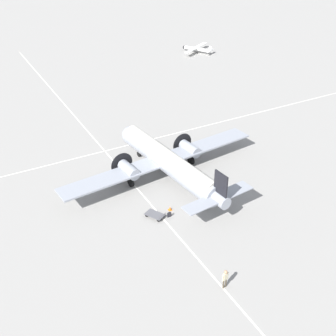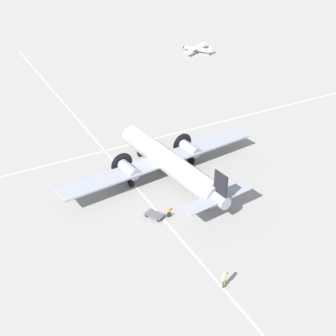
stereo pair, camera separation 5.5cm
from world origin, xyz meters
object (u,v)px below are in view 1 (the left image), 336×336
(suitcase_near_door, at_px, (169,215))
(light_aircraft_distant, at_px, (197,49))
(baggage_cart, at_px, (155,215))
(traffic_cone, at_px, (170,208))
(airliner_main, at_px, (166,160))
(crew_foreground, at_px, (225,277))

(suitcase_near_door, distance_m, light_aircraft_distant, 57.59)
(baggage_cart, xyz_separation_m, traffic_cone, (-1.87, -0.26, -0.06))
(light_aircraft_distant, bearing_deg, suitcase_near_door, 113.63)
(traffic_cone, bearing_deg, light_aircraft_distant, -124.85)
(suitcase_near_door, bearing_deg, traffic_cone, -123.27)
(suitcase_near_door, relative_size, baggage_cart, 0.25)
(light_aircraft_distant, bearing_deg, airliner_main, 112.41)
(airliner_main, relative_size, light_aircraft_distant, 2.99)
(suitcase_near_door, xyz_separation_m, light_aircraft_distant, (-32.88, -47.28, 0.51))
(suitcase_near_door, xyz_separation_m, baggage_cart, (1.27, -0.66, 0.01))
(airliner_main, height_order, crew_foreground, airliner_main)
(crew_foreground, bearing_deg, suitcase_near_door, 80.24)
(light_aircraft_distant, bearing_deg, baggage_cart, 112.23)
(airliner_main, bearing_deg, baggage_cart, 136.60)
(crew_foreground, bearing_deg, traffic_cone, 77.41)
(airliner_main, relative_size, suitcase_near_door, 44.22)
(airliner_main, height_order, light_aircraft_distant, airliner_main)
(airliner_main, xyz_separation_m, light_aircraft_distant, (-29.69, -40.82, -1.61))
(airliner_main, height_order, traffic_cone, airliner_main)
(crew_foreground, distance_m, traffic_cone, 11.29)
(baggage_cart, height_order, light_aircraft_distant, light_aircraft_distant)
(airliner_main, bearing_deg, traffic_cone, 149.14)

